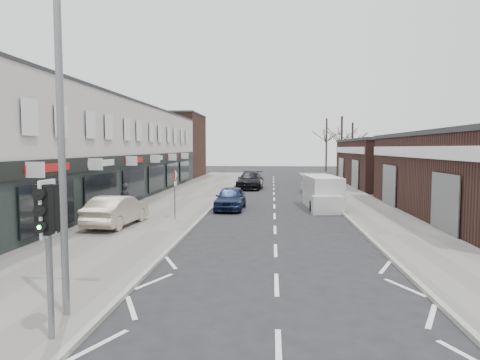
% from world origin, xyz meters
% --- Properties ---
extents(ground, '(160.00, 160.00, 0.00)m').
position_xyz_m(ground, '(0.00, 0.00, 0.00)').
color(ground, black).
rests_on(ground, ground).
extents(pavement_left, '(5.50, 64.00, 0.12)m').
position_xyz_m(pavement_left, '(-6.75, 22.00, 0.06)').
color(pavement_left, slate).
rests_on(pavement_left, ground).
extents(pavement_right, '(3.50, 64.00, 0.12)m').
position_xyz_m(pavement_right, '(5.75, 22.00, 0.06)').
color(pavement_right, slate).
rests_on(pavement_right, ground).
extents(shop_terrace_left, '(8.00, 41.00, 7.10)m').
position_xyz_m(shop_terrace_left, '(-13.50, 19.50, 3.55)').
color(shop_terrace_left, beige).
rests_on(shop_terrace_left, ground).
extents(brick_block_far, '(8.00, 10.00, 8.00)m').
position_xyz_m(brick_block_far, '(-13.50, 45.00, 4.00)').
color(brick_block_far, '#41241B').
rests_on(brick_block_far, ground).
extents(right_unit_far, '(10.00, 16.00, 4.50)m').
position_xyz_m(right_unit_far, '(12.50, 34.00, 2.25)').
color(right_unit_far, '#351C18').
rests_on(right_unit_far, ground).
extents(tree_far_a, '(3.60, 3.60, 8.00)m').
position_xyz_m(tree_far_a, '(9.00, 48.00, 0.00)').
color(tree_far_a, '#382D26').
rests_on(tree_far_a, ground).
extents(tree_far_b, '(3.60, 3.60, 7.50)m').
position_xyz_m(tree_far_b, '(11.50, 54.00, 0.00)').
color(tree_far_b, '#382D26').
rests_on(tree_far_b, ground).
extents(tree_far_c, '(3.60, 3.60, 8.50)m').
position_xyz_m(tree_far_c, '(8.50, 60.00, 0.00)').
color(tree_far_c, '#382D26').
rests_on(tree_far_c, ground).
extents(traffic_light, '(0.28, 0.60, 3.10)m').
position_xyz_m(traffic_light, '(-4.40, -2.02, 2.41)').
color(traffic_light, slate).
rests_on(traffic_light, pavement_left).
extents(street_lamp, '(2.23, 0.22, 8.00)m').
position_xyz_m(street_lamp, '(-4.53, -0.80, 4.62)').
color(street_lamp, slate).
rests_on(street_lamp, pavement_left).
extents(warning_sign, '(0.12, 0.80, 2.70)m').
position_xyz_m(warning_sign, '(-5.16, 12.00, 2.20)').
color(warning_sign, slate).
rests_on(warning_sign, pavement_left).
extents(white_van, '(2.21, 5.34, 2.02)m').
position_xyz_m(white_van, '(3.05, 17.39, 0.96)').
color(white_van, silver).
rests_on(white_van, ground).
extents(sedan_on_pavement, '(1.88, 4.51, 1.45)m').
position_xyz_m(sedan_on_pavement, '(-7.52, 9.89, 0.84)').
color(sedan_on_pavement, '#AEA78B').
rests_on(sedan_on_pavement, pavement_left).
extents(pedestrian, '(0.73, 0.57, 1.79)m').
position_xyz_m(pedestrian, '(-8.06, 12.70, 1.02)').
color(pedestrian, black).
rests_on(pedestrian, pavement_left).
extents(parked_car_left_a, '(1.83, 4.25, 1.43)m').
position_xyz_m(parked_car_left_a, '(-2.72, 16.38, 0.72)').
color(parked_car_left_a, '#141F40').
rests_on(parked_car_left_a, ground).
extents(parked_car_left_b, '(2.50, 5.52, 1.57)m').
position_xyz_m(parked_car_left_b, '(-2.20, 30.02, 0.78)').
color(parked_car_left_b, black).
rests_on(parked_car_left_b, ground).
extents(parked_car_left_c, '(2.71, 5.05, 1.35)m').
position_xyz_m(parked_car_left_c, '(-2.28, 31.09, 0.67)').
color(parked_car_left_c, tan).
rests_on(parked_car_left_c, ground).
extents(parked_car_right_a, '(1.67, 4.00, 1.28)m').
position_xyz_m(parked_car_right_a, '(3.24, 26.63, 0.64)').
color(parked_car_right_a, white).
rests_on(parked_car_right_a, ground).
extents(parked_car_right_b, '(1.80, 3.85, 1.27)m').
position_xyz_m(parked_car_right_b, '(3.46, 28.53, 0.64)').
color(parked_car_right_b, black).
rests_on(parked_car_right_b, ground).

